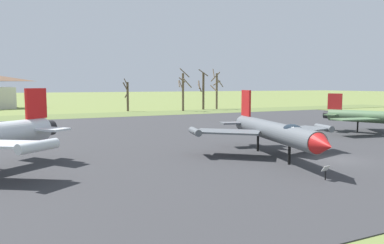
# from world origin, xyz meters

# --- Properties ---
(ground_plane) EXTENTS (600.00, 600.00, 0.00)m
(ground_plane) POSITION_xyz_m (0.00, 0.00, 0.00)
(ground_plane) COLOR olive
(asphalt_apron) EXTENTS (84.77, 57.32, 0.05)m
(asphalt_apron) POSITION_xyz_m (0.00, 17.20, 0.03)
(asphalt_apron) COLOR #333335
(asphalt_apron) RESTS_ON ground
(grass_verge_strip) EXTENTS (144.77, 12.00, 0.06)m
(grass_verge_strip) POSITION_xyz_m (0.00, 51.86, 0.03)
(grass_verge_strip) COLOR #5B6A37
(grass_verge_strip) RESTS_ON ground
(jet_fighter_front_left) EXTENTS (12.49, 15.12, 5.33)m
(jet_fighter_front_left) POSITION_xyz_m (-4.01, 2.83, 2.19)
(jet_fighter_front_left) COLOR #565B60
(jet_fighter_front_left) RESTS_ON ground
(info_placard_front_left) EXTENTS (0.58, 0.33, 0.95)m
(info_placard_front_left) POSITION_xyz_m (-5.65, -4.37, 0.60)
(info_placard_front_left) COLOR black
(info_placard_front_left) RESTS_ON ground
(jet_fighter_front_right) EXTENTS (10.86, 13.90, 4.76)m
(jet_fighter_front_right) POSITION_xyz_m (16.39, 8.41, 2.08)
(jet_fighter_front_right) COLOR #4C6B47
(jet_fighter_front_right) RESTS_ON ground
(bare_tree_far_left) EXTENTS (1.58, 1.83, 7.29)m
(bare_tree_far_left) POSITION_xyz_m (0.94, 60.71, 3.61)
(bare_tree_far_left) COLOR brown
(bare_tree_far_left) RESTS_ON ground
(bare_tree_left_of_center) EXTENTS (3.13, 3.10, 9.53)m
(bare_tree_left_of_center) POSITION_xyz_m (12.16, 55.41, 4.79)
(bare_tree_left_of_center) COLOR brown
(bare_tree_left_of_center) RESTS_ON ground
(bare_tree_center) EXTENTS (2.18, 3.07, 9.55)m
(bare_tree_center) POSITION_xyz_m (18.47, 58.00, 4.73)
(bare_tree_center) COLOR brown
(bare_tree_center) RESTS_ON ground
(bare_tree_right_of_center) EXTENTS (2.98, 3.04, 9.75)m
(bare_tree_right_of_center) POSITION_xyz_m (22.50, 58.58, 4.98)
(bare_tree_right_of_center) COLOR brown
(bare_tree_right_of_center) RESTS_ON ground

